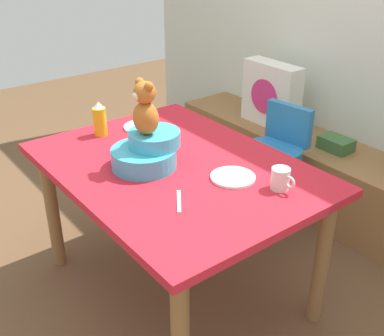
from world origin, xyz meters
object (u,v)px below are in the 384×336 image
Objects in this scene: teddy_bear at (145,109)px; pillow_floral_left at (271,95)px; book_stack at (335,144)px; infant_seat_teal at (147,151)px; dining_table at (175,182)px; coffee_mug at (281,179)px; highchair at (274,153)px; dinner_plate_near at (233,177)px; dinner_plate_far at (142,127)px; ketchup_bottle at (100,119)px.

pillow_floral_left is at bearing 110.20° from teddy_bear.
infant_seat_teal is at bearing -92.79° from book_stack.
pillow_floral_left is at bearing 114.54° from dining_table.
book_stack is 1.67× the size of coffee_mug.
infant_seat_teal is (0.05, -0.91, 0.29)m from highchair.
dinner_plate_near is (0.38, -0.69, 0.22)m from highchair.
dinner_plate_near is at bearing -76.49° from book_stack.
dinner_plate_far is at bearing 151.12° from teddy_bear.
highchair is at bearing 92.85° from teddy_bear.
pillow_floral_left is at bearing 110.21° from infant_seat_teal.
infant_seat_teal is 1.32× the size of teddy_bear.
infant_seat_teal reaches higher than dinner_plate_far.
pillow_floral_left is 0.56× the size of highchair.
dining_table reaches higher than book_stack.
dinner_plate_far is at bearing 151.17° from infant_seat_teal.
dining_table is at bearing -13.94° from dinner_plate_far.
highchair is (-0.12, 0.81, -0.12)m from dining_table.
pillow_floral_left is at bearing 136.89° from highchair.
infant_seat_teal is (0.49, -1.33, 0.13)m from pillow_floral_left.
dining_table is at bearing 56.17° from infant_seat_teal.
book_stack is 1.00× the size of dinner_plate_far.
highchair is at bearing 119.03° from dinner_plate_near.
dinner_plate_near is at bearing 0.37° from dinner_plate_far.
highchair is 3.95× the size of dinner_plate_far.
highchair reaches higher than dining_table.
dining_table is at bearing -155.34° from dinner_plate_near.
pillow_floral_left is 2.20× the size of dinner_plate_far.
dining_table is (0.56, -1.23, -0.04)m from pillow_floral_left.
book_stack is 0.45m from highchair.
dining_table is 0.53m from coffee_mug.
infant_seat_teal is 0.45m from ketchup_bottle.
infant_seat_teal is 0.62m from coffee_mug.
dining_table is 11.28× the size of coffee_mug.
infant_seat_teal is 2.75× the size of coffee_mug.
ketchup_bottle is at bearing -111.01° from book_stack.
book_stack is 0.61× the size of infant_seat_teal.
infant_seat_teal is at bearing -148.44° from coffee_mug.
pillow_floral_left is 0.58m from book_stack.
coffee_mug is 0.60× the size of dinner_plate_far.
dinner_plate_near is at bearing -53.19° from pillow_floral_left.
infant_seat_teal is at bearing 0.16° from ketchup_bottle.
highchair is 3.16× the size of teddy_bear.
pillow_floral_left is at bearing 91.55° from ketchup_bottle.
dining_table is 1.71× the size of highchair.
ketchup_bottle is 0.92× the size of dinner_plate_near.
book_stack is 1.08× the size of ketchup_bottle.
pillow_floral_left is 1.42m from infant_seat_teal.
highchair is 4.27× the size of ketchup_bottle.
infant_seat_teal is 1.78× the size of ketchup_bottle.
dinner_plate_far is (0.05, 0.22, -0.08)m from ketchup_bottle.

